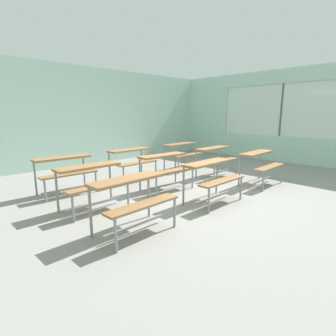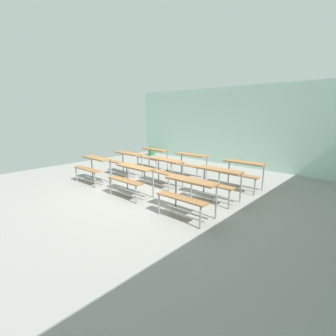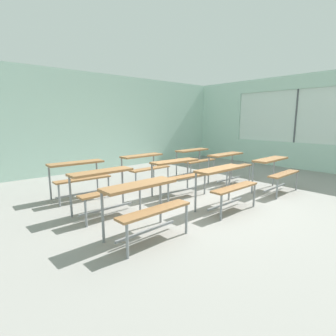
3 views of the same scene
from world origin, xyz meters
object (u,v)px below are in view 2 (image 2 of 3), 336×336
(desk_bench_r0c1, at_px, (132,174))
(desk_bench_r2c0, at_px, (153,154))
(desk_bench_r1c0, at_px, (126,158))
(desk_bench_r2c1, at_px, (189,160))
(desk_bench_r0c2, at_px, (188,189))
(desk_bench_r2c2, at_px, (242,169))
(desk_bench_r0c0, at_px, (93,164))
(trash_bin, at_px, (152,151))
(desk_bench_r1c1, at_px, (164,166))
(desk_bench_r1c2, at_px, (217,177))

(desk_bench_r0c1, bearing_deg, desk_bench_r2c0, 124.98)
(desk_bench_r1c0, bearing_deg, desk_bench_r2c1, 34.25)
(desk_bench_r0c2, distance_m, desk_bench_r2c2, 2.39)
(desk_bench_r2c0, xyz_separation_m, desk_bench_r2c2, (3.45, 0.02, 0.00))
(desk_bench_r2c0, xyz_separation_m, desk_bench_r2c1, (1.66, 0.02, 0.00))
(desk_bench_r2c1, bearing_deg, desk_bench_r0c0, -128.52)
(desk_bench_r1c0, bearing_deg, trash_bin, 122.92)
(desk_bench_r2c0, height_order, desk_bench_r2c2, same)
(desk_bench_r0c0, xyz_separation_m, desk_bench_r0c2, (3.54, -0.01, 0.00))
(desk_bench_r0c0, height_order, desk_bench_r2c2, same)
(desk_bench_r0c1, height_order, desk_bench_r1c1, same)
(desk_bench_r0c2, distance_m, desk_bench_r1c2, 1.18)
(desk_bench_r0c0, bearing_deg, desk_bench_r0c1, -1.80)
(desk_bench_r0c1, xyz_separation_m, desk_bench_r0c2, (1.77, -0.02, 0.00))
(desk_bench_r2c1, bearing_deg, desk_bench_r0c2, -55.35)
(desk_bench_r0c1, relative_size, desk_bench_r1c2, 1.00)
(desk_bench_r0c2, xyz_separation_m, desk_bench_r2c2, (-0.03, 2.39, 0.00))
(desk_bench_r0c0, distance_m, desk_bench_r1c0, 1.18)
(desk_bench_r1c0, height_order, desk_bench_r2c2, same)
(desk_bench_r0c0, bearing_deg, desk_bench_r1c2, 16.43)
(desk_bench_r0c1, bearing_deg, desk_bench_r1c2, 33.12)
(trash_bin, bearing_deg, desk_bench_r1c0, -55.97)
(desk_bench_r0c1, distance_m, desk_bench_r2c0, 2.91)
(desk_bench_r2c0, bearing_deg, trash_bin, 138.79)
(desk_bench_r1c1, xyz_separation_m, desk_bench_r1c2, (1.74, -0.03, 0.00))
(desk_bench_r1c1, bearing_deg, desk_bench_r1c0, -176.47)
(desk_bench_r0c0, relative_size, desk_bench_r2c2, 1.00)
(desk_bench_r1c0, bearing_deg, desk_bench_r1c2, -1.31)
(desk_bench_r1c0, xyz_separation_m, desk_bench_r1c2, (3.45, -0.01, 0.00))
(desk_bench_r0c1, height_order, trash_bin, desk_bench_r0c1)
(desk_bench_r1c2, relative_size, desk_bench_r2c0, 1.00)
(desk_bench_r2c0, bearing_deg, desk_bench_r0c1, -52.39)
(desk_bench_r2c0, bearing_deg, desk_bench_r1c0, -89.99)
(desk_bench_r0c2, xyz_separation_m, trash_bin, (-5.70, 4.42, -0.35))
(desk_bench_r0c2, height_order, desk_bench_r2c2, same)
(desk_bench_r2c0, bearing_deg, desk_bench_r0c2, -32.65)
(desk_bench_r0c2, distance_m, desk_bench_r2c0, 4.21)
(desk_bench_r0c0, bearing_deg, trash_bin, 113.92)
(desk_bench_r1c2, xyz_separation_m, trash_bin, (-5.63, 3.25, -0.35))
(trash_bin, bearing_deg, desk_bench_r0c2, -37.80)
(desk_bench_r1c2, distance_m, trash_bin, 6.51)
(desk_bench_r1c0, xyz_separation_m, desk_bench_r2c1, (1.70, 1.20, 0.00))
(desk_bench_r1c1, bearing_deg, desk_bench_r1c2, 2.00)
(desk_bench_r2c2, bearing_deg, desk_bench_r1c2, -93.42)
(desk_bench_r2c1, height_order, desk_bench_r2c2, same)
(desk_bench_r1c0, bearing_deg, desk_bench_r0c2, -19.75)
(desk_bench_r0c2, distance_m, trash_bin, 7.22)
(desk_bench_r0c1, relative_size, desk_bench_r2c2, 0.99)
(desk_bench_r1c0, distance_m, desk_bench_r2c2, 3.68)
(desk_bench_r0c1, height_order, desk_bench_r0c2, same)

